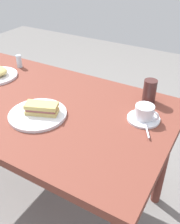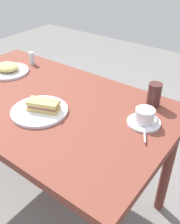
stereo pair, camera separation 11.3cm
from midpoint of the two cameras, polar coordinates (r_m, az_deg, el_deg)
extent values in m
plane|color=slate|center=(1.78, -10.78, -18.03)|extent=(6.00, 6.00, 0.00)
cube|color=brown|center=(1.31, -13.97, 1.57)|extent=(1.33, 0.77, 0.04)
cylinder|color=brown|center=(2.06, -19.04, 1.49)|extent=(0.06, 0.06, 0.68)
cylinder|color=brown|center=(1.52, 14.02, -10.63)|extent=(0.06, 0.06, 0.68)
cylinder|color=white|center=(1.19, -14.30, -0.59)|extent=(0.26, 0.26, 0.01)
cube|color=tan|center=(1.17, -13.38, 0.08)|extent=(0.16, 0.11, 0.02)
cube|color=#914F4D|center=(1.17, -13.48, 0.70)|extent=(0.15, 0.10, 0.01)
cube|color=tan|center=(1.16, -13.57, 1.33)|extent=(0.16, 0.11, 0.02)
cylinder|color=white|center=(1.14, 9.13, -1.58)|extent=(0.15, 0.15, 0.01)
cylinder|color=white|center=(1.12, 9.29, -0.07)|extent=(0.08, 0.08, 0.06)
cylinder|color=#A77959|center=(1.11, 9.42, 1.09)|extent=(0.07, 0.07, 0.01)
torus|color=white|center=(1.10, 11.42, -0.94)|extent=(0.04, 0.02, 0.04)
cube|color=silver|center=(1.05, 9.76, -4.56)|extent=(0.04, 0.07, 0.00)
ellipsoid|color=silver|center=(1.09, 9.49, -2.99)|extent=(0.03, 0.03, 0.01)
cylinder|color=silver|center=(1.69, -17.48, 10.75)|extent=(0.03, 0.03, 0.08)
cylinder|color=#452624|center=(1.25, 10.71, 4.54)|extent=(0.06, 0.06, 0.12)
camera|label=1|loc=(0.06, -92.86, -1.90)|focal=40.85mm
camera|label=2|loc=(0.06, 87.14, 1.90)|focal=40.85mm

